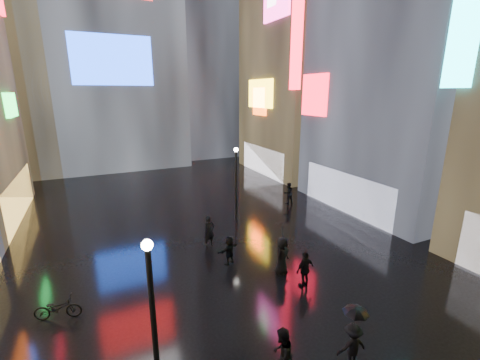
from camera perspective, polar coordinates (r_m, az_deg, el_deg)
ground at (r=23.08m, az=-8.45°, el=-7.23°), size 140.00×140.00×0.00m
building_right_mid at (r=28.66m, az=28.78°, el=26.10°), size 10.28×13.70×30.00m
building_right_far at (r=37.87m, az=11.46°, el=22.91°), size 10.28×12.00×28.00m
tower_flank_right at (r=49.53m, az=-7.83°, el=24.73°), size 12.00×12.00×34.00m
lamp_near at (r=9.71m, az=-15.19°, el=-22.29°), size 0.30×0.30×5.20m
lamp_far at (r=22.17m, az=-0.69°, el=0.04°), size 0.30×0.30×5.20m
pedestrian_1 at (r=11.41m, az=7.37°, el=-28.46°), size 1.12×1.05×1.82m
pedestrian_2 at (r=12.34m, az=19.29°, el=-26.04°), size 1.11×0.75×1.59m
pedestrian_3 at (r=15.69m, az=11.49°, el=-15.26°), size 1.09×0.59×1.76m
pedestrian_4 at (r=16.50m, az=7.48°, el=-13.15°), size 1.12×0.99×1.92m
pedestrian_5 at (r=17.27m, az=-1.92°, el=-12.35°), size 1.48×0.98×1.53m
pedestrian_6 at (r=19.08m, az=-5.48°, el=-9.09°), size 0.73×0.54×1.85m
pedestrian_7 at (r=26.40m, az=8.57°, el=-2.31°), size 0.86×0.68×1.74m
umbrella_1 at (r=11.63m, az=19.82°, el=-21.77°), size 1.06×1.06×0.69m
umbrella_2 at (r=15.89m, az=7.65°, el=-8.80°), size 1.21×1.20×0.82m
bicycle at (r=15.57m, az=-29.67°, el=-19.19°), size 1.90×1.05×0.94m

